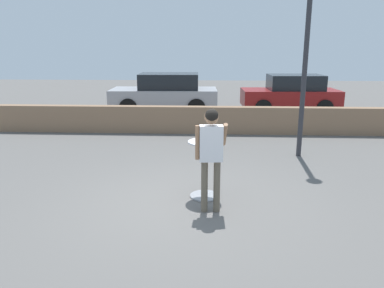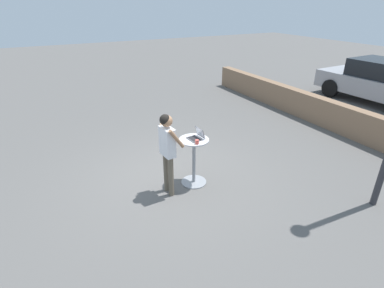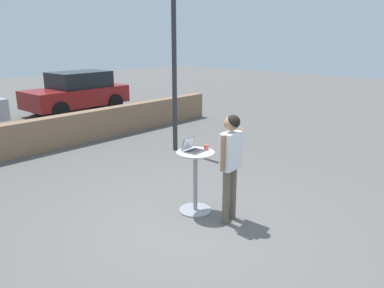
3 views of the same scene
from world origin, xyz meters
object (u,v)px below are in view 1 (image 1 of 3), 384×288
(coffee_mug, at_px, (218,140))
(parked_car_further_down, at_px, (291,94))
(cafe_table, at_px, (205,167))
(laptop, at_px, (205,138))
(parked_car_near_street, at_px, (166,93))
(street_lamp, at_px, (308,26))
(standing_person, at_px, (211,147))

(coffee_mug, xyz_separation_m, parked_car_further_down, (3.17, 9.24, -0.29))
(cafe_table, height_order, laptop, laptop)
(parked_car_near_street, bearing_deg, laptop, -78.71)
(parked_car_near_street, bearing_deg, coffee_mug, -77.49)
(coffee_mug, xyz_separation_m, street_lamp, (2.10, 2.82, 2.03))
(standing_person, relative_size, parked_car_near_street, 0.40)
(cafe_table, distance_m, parked_car_further_down, 9.80)
(coffee_mug, height_order, parked_car_near_street, parked_car_near_street)
(parked_car_near_street, distance_m, street_lamp, 7.78)
(parked_car_near_street, relative_size, parked_car_further_down, 1.11)
(laptop, height_order, parked_car_near_street, parked_car_near_street)
(parked_car_near_street, bearing_deg, parked_car_further_down, 2.37)
(laptop, height_order, standing_person, standing_person)
(laptop, xyz_separation_m, coffee_mug, (0.22, -0.10, -0.01))
(laptop, relative_size, coffee_mug, 2.89)
(cafe_table, height_order, parked_car_further_down, parked_car_further_down)
(parked_car_further_down, height_order, street_lamp, street_lamp)
(standing_person, relative_size, street_lamp, 0.35)
(coffee_mug, relative_size, parked_car_further_down, 0.03)
(laptop, distance_m, standing_person, 0.70)
(coffee_mug, distance_m, parked_car_near_street, 9.25)
(parked_car_further_down, xyz_separation_m, street_lamp, (-1.07, -6.42, 2.32))
(standing_person, xyz_separation_m, street_lamp, (2.21, 3.41, 2.02))
(parked_car_further_down, bearing_deg, parked_car_near_street, -177.63)
(standing_person, bearing_deg, parked_car_near_street, 101.10)
(cafe_table, relative_size, laptop, 3.32)
(parked_car_further_down, bearing_deg, laptop, -110.34)
(street_lamp, bearing_deg, standing_person, -122.97)
(coffee_mug, distance_m, standing_person, 0.60)
(street_lamp, bearing_deg, parked_car_further_down, 80.51)
(coffee_mug, bearing_deg, laptop, 155.23)
(laptop, xyz_separation_m, parked_car_further_down, (3.39, 9.14, -0.30))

